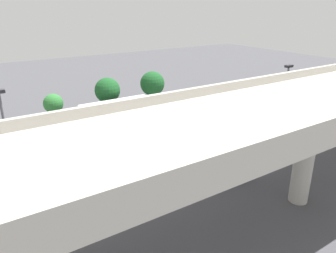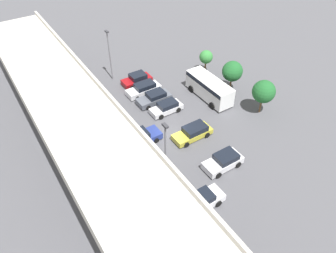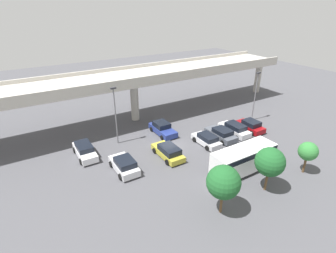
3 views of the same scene
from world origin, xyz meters
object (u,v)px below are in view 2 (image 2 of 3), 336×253
parked_car_2 (193,132)px  tree_front_left (264,92)px  parked_car_0 (200,202)px  lamp_post_mid_lot (165,150)px  parked_car_5 (154,98)px  tree_front_right (206,57)px  tree_front_centre (232,71)px  parked_car_6 (144,89)px  parked_car_1 (224,161)px  parked_car_4 (167,107)px  lamp_post_near_aisle (109,52)px  parked_car_3 (140,138)px  shuttle_bus (209,87)px  parked_car_7 (137,79)px

parked_car_2 → tree_front_left: size_ratio=1.04×
parked_car_0 → lamp_post_mid_lot: lamp_post_mid_lot is taller
parked_car_5 → tree_front_right: 11.00m
tree_front_centre → tree_front_right: size_ratio=1.28×
parked_car_0 → parked_car_6: size_ratio=1.00×
lamp_post_mid_lot → parked_car_0: bearing=-167.9°
parked_car_1 → parked_car_6: (16.74, 0.33, -0.02)m
tree_front_left → parked_car_4: bearing=56.8°
lamp_post_mid_lot → lamp_post_near_aisle: bearing=-10.6°
parked_car_0 → parked_car_3: parked_car_3 is taller
parked_car_1 → shuttle_bus: 12.97m
parked_car_3 → parked_car_6: size_ratio=1.00×
parked_car_6 → tree_front_left: (-11.97, -10.58, 2.47)m
parked_car_4 → parked_car_5: size_ratio=0.91×
parked_car_7 → lamp_post_near_aisle: (3.14, 2.49, 3.75)m
parked_car_1 → tree_front_centre: bearing=-133.9°
parked_car_3 → parked_car_4: (3.26, -5.78, -0.04)m
tree_front_centre → tree_front_right: (5.95, -0.17, -0.61)m
tree_front_centre → parked_car_5: bearing=71.3°
parked_car_7 → tree_front_centre: tree_front_centre is taller
tree_front_left → tree_front_right: 11.81m
parked_car_6 → shuttle_bus: 9.10m
parked_car_1 → lamp_post_mid_lot: (1.73, 6.33, 3.72)m
tree_front_right → shuttle_bus: bearing=146.3°
parked_car_4 → tree_front_left: (-6.67, -10.20, 2.52)m
parked_car_4 → tree_front_right: bearing=-153.7°
parked_car_0 → parked_car_2: parked_car_0 is taller
parked_car_5 → tree_front_centre: (-3.53, -10.40, 2.49)m
parked_car_5 → tree_front_left: tree_front_left is taller
lamp_post_near_aisle → tree_front_left: (-17.78, -12.67, -1.28)m
shuttle_bus → tree_front_right: bearing=146.3°
parked_car_2 → parked_car_5: (8.53, 0.23, -0.01)m
parked_car_6 → parked_car_7: size_ratio=1.13×
shuttle_bus → tree_front_centre: 3.85m
parked_car_2 → lamp_post_mid_lot: size_ratio=0.64×
parked_car_1 → tree_front_centre: 14.93m
shuttle_bus → lamp_post_mid_lot: lamp_post_mid_lot is taller
parked_car_2 → parked_car_7: parked_car_7 is taller
parked_car_3 → parked_car_6: 10.12m
parked_car_3 → shuttle_bus: bearing=13.0°
lamp_post_near_aisle → tree_front_right: (-6.00, -12.81, -1.89)m
parked_car_6 → shuttle_bus: size_ratio=0.64×
parked_car_1 → parked_car_4: size_ratio=1.03×
parked_car_4 → parked_car_0: bearing=69.3°
parked_car_4 → shuttle_bus: bearing=176.7°
parked_car_5 → lamp_post_mid_lot: lamp_post_mid_lot is taller
tree_front_left → tree_front_centre: tree_front_left is taller
parked_car_5 → parked_car_7: 5.29m
parked_car_0 → tree_front_left: bearing=26.0°
lamp_post_near_aisle → lamp_post_mid_lot: 21.18m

